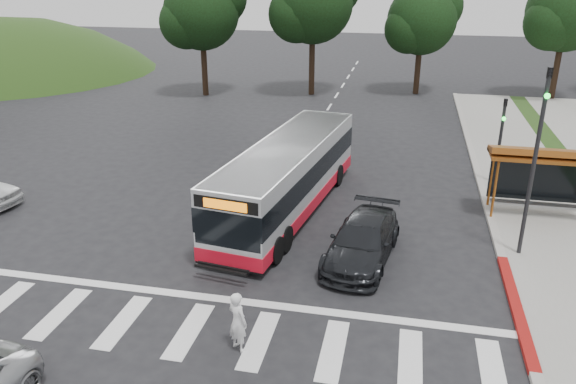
# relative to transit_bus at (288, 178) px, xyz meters

# --- Properties ---
(ground) EXTENTS (140.00, 140.00, 0.00)m
(ground) POSITION_rel_transit_bus_xyz_m (-0.94, -3.56, -1.43)
(ground) COLOR black
(ground) RESTS_ON ground
(sidewalk_east) EXTENTS (4.00, 40.00, 0.12)m
(sidewalk_east) POSITION_rel_transit_bus_xyz_m (10.06, 4.44, -1.37)
(sidewalk_east) COLOR gray
(sidewalk_east) RESTS_ON ground
(curb_east) EXTENTS (0.30, 40.00, 0.15)m
(curb_east) POSITION_rel_transit_bus_xyz_m (8.06, 4.44, -1.36)
(curb_east) COLOR #9E9991
(curb_east) RESTS_ON ground
(curb_east_red) EXTENTS (0.32, 6.00, 0.15)m
(curb_east_red) POSITION_rel_transit_bus_xyz_m (8.06, -5.56, -1.36)
(curb_east_red) COLOR maroon
(curb_east_red) RESTS_ON ground
(hillside_nw) EXTENTS (44.00, 44.00, 10.00)m
(hillside_nw) POSITION_rel_transit_bus_xyz_m (-32.94, 26.44, -1.43)
(hillside_nw) COLOR #213C13
(hillside_nw) RESTS_ON ground
(crosswalk_ladder) EXTENTS (18.00, 2.60, 0.01)m
(crosswalk_ladder) POSITION_rel_transit_bus_xyz_m (-0.94, -8.56, -1.43)
(crosswalk_ladder) COLOR silver
(crosswalk_ladder) RESTS_ON ground
(bus_shelter) EXTENTS (4.20, 1.60, 2.86)m
(bus_shelter) POSITION_rel_transit_bus_xyz_m (9.86, 1.54, 0.92)
(bus_shelter) COLOR #904B18
(bus_shelter) RESTS_ON sidewalk_east
(traffic_signal_ne_tall) EXTENTS (0.18, 0.37, 6.50)m
(traffic_signal_ne_tall) POSITION_rel_transit_bus_xyz_m (8.66, -2.07, 2.44)
(traffic_signal_ne_tall) COLOR black
(traffic_signal_ne_tall) RESTS_ON ground
(traffic_signal_ne_short) EXTENTS (0.18, 0.37, 4.00)m
(traffic_signal_ne_short) POSITION_rel_transit_bus_xyz_m (8.66, 4.93, 1.04)
(traffic_signal_ne_short) COLOR black
(traffic_signal_ne_short) RESTS_ON ground
(tree_ne_a) EXTENTS (6.16, 5.74, 9.30)m
(tree_ne_a) POSITION_rel_transit_bus_xyz_m (15.14, 24.50, 4.96)
(tree_ne_a) COLOR black
(tree_ne_a) RESTS_ON parking_lot
(tree_north_a) EXTENTS (6.60, 6.15, 10.17)m
(tree_north_a) POSITION_rel_transit_bus_xyz_m (-2.86, 22.51, 5.49)
(tree_north_a) COLOR black
(tree_north_a) RESTS_ON ground
(tree_north_b) EXTENTS (5.72, 5.33, 8.43)m
(tree_north_b) POSITION_rel_transit_bus_xyz_m (5.13, 24.50, 4.23)
(tree_north_b) COLOR black
(tree_north_b) RESTS_ON ground
(tree_north_c) EXTENTS (6.16, 5.74, 9.30)m
(tree_north_c) POSITION_rel_transit_bus_xyz_m (-10.86, 20.50, 4.86)
(tree_north_c) COLOR black
(tree_north_c) RESTS_ON ground
(transit_bus) EXTENTS (3.95, 11.32, 2.87)m
(transit_bus) POSITION_rel_transit_bus_xyz_m (0.00, 0.00, 0.00)
(transit_bus) COLOR silver
(transit_bus) RESTS_ON ground
(pedestrian) EXTENTS (0.74, 0.68, 1.70)m
(pedestrian) POSITION_rel_transit_bus_xyz_m (0.63, -9.02, -0.58)
(pedestrian) COLOR white
(pedestrian) RESTS_ON ground
(dark_sedan) EXTENTS (2.65, 5.11, 1.42)m
(dark_sedan) POSITION_rel_transit_bus_xyz_m (3.34, -3.47, -0.72)
(dark_sedan) COLOR black
(dark_sedan) RESTS_ON ground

